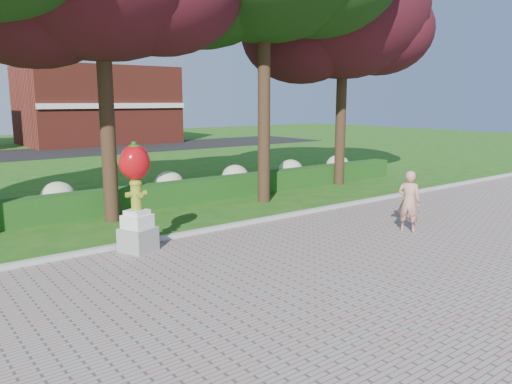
{
  "coord_description": "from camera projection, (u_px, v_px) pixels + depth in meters",
  "views": [
    {
      "loc": [
        -7.54,
        -8.42,
        3.62
      ],
      "look_at": [
        -0.31,
        1.0,
        1.43
      ],
      "focal_mm": 35.0,
      "sensor_mm": 36.0,
      "label": 1
    }
  ],
  "objects": [
    {
      "name": "street",
      "position": [
        16.0,
        155.0,
        33.57
      ],
      "size": [
        50.0,
        8.0,
        0.02
      ],
      "primitive_type": "cube",
      "color": "black",
      "rests_on": "ground"
    },
    {
      "name": "hydrangea_row",
      "position": [
        159.0,
        186.0,
        18.22
      ],
      "size": [
        20.1,
        1.1,
        0.99
      ],
      "color": "#A2A57E",
      "rests_on": "ground"
    },
    {
      "name": "building_right",
      "position": [
        98.0,
        105.0,
        42.47
      ],
      "size": [
        12.0,
        8.0,
        6.4
      ],
      "primitive_type": "cube",
      "color": "maroon",
      "rests_on": "ground"
    },
    {
      "name": "lawn_hedge",
      "position": [
        157.0,
        196.0,
        17.12
      ],
      "size": [
        24.0,
        0.7,
        0.8
      ],
      "primitive_type": "cube",
      "color": "#184112",
      "rests_on": "ground"
    },
    {
      "name": "woman",
      "position": [
        409.0,
        201.0,
        13.67
      ],
      "size": [
        0.63,
        0.73,
        1.71
      ],
      "primitive_type": "imported",
      "rotation": [
        0.0,
        0.0,
        1.99
      ],
      "color": "tan",
      "rests_on": "walkway"
    },
    {
      "name": "curb",
      "position": [
        222.0,
        228.0,
        14.06
      ],
      "size": [
        40.0,
        0.18,
        0.15
      ],
      "primitive_type": "cube",
      "color": "#ADADA5",
      "rests_on": "ground"
    },
    {
      "name": "ground",
      "position": [
        292.0,
        256.0,
        11.74
      ],
      "size": [
        100.0,
        100.0,
        0.0
      ],
      "primitive_type": "plane",
      "color": "#1A5415",
      "rests_on": "ground"
    },
    {
      "name": "hydrant_sculpture",
      "position": [
        136.0,
        194.0,
        11.79
      ],
      "size": [
        0.93,
        0.93,
        2.63
      ],
      "rotation": [
        0.0,
        0.0,
        0.39
      ],
      "color": "gray",
      "rests_on": "walkway"
    },
    {
      "name": "tree_far_right",
      "position": [
        341.0,
        18.0,
        20.64
      ],
      "size": [
        7.88,
        6.72,
        10.21
      ],
      "color": "black",
      "rests_on": "ground"
    },
    {
      "name": "walkway",
      "position": [
        446.0,
        312.0,
        8.61
      ],
      "size": [
        40.0,
        14.0,
        0.04
      ],
      "primitive_type": "cube",
      "color": "gray",
      "rests_on": "ground"
    }
  ]
}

